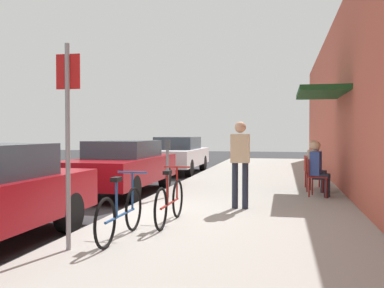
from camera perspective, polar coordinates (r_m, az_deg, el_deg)
The scene contains 15 objects.
ground_plane at distance 8.06m, azimuth -10.60°, elevation -9.99°, with size 60.00×60.00×0.00m, color #2D2D30.
sidewalk_slab at distance 9.45m, azimuth 7.11°, elevation -7.91°, with size 4.50×32.00×0.12m, color #9E9B93.
building_facade at distance 9.48m, azimuth 21.85°, elevation 6.71°, with size 1.40×32.00×4.96m.
parked_car_1 at distance 11.42m, azimuth -9.30°, elevation -2.91°, with size 1.80×4.40×1.40m.
parked_car_2 at distance 17.14m, azimuth -1.95°, elevation -1.39°, with size 1.80×4.40×1.44m.
parking_meter at distance 9.84m, azimuth -3.29°, elevation -2.68°, with size 0.12×0.10×1.32m.
street_sign at distance 5.60m, azimuth -16.22°, elevation 1.85°, with size 0.32×0.06×2.60m.
bicycle_0 at distance 6.10m, azimuth -9.48°, elevation -9.10°, with size 0.46×1.71×0.90m.
bicycle_1 at distance 7.03m, azimuth -2.96°, elevation -7.68°, with size 0.46×1.71×0.90m.
cafe_chair_0 at distance 10.39m, azimuth 16.16°, elevation -3.97°, with size 0.53×0.53×0.87m.
seated_patron_0 at distance 10.36m, azimuth 16.49°, elevation -2.92°, with size 0.49×0.44×1.29m.
cafe_chair_1 at distance 11.25m, azimuth 15.85°, elevation -3.56°, with size 0.54×0.54×0.87m.
seated_patron_1 at distance 11.22m, azimuth 16.15°, elevation -2.59°, with size 0.50×0.45×1.29m.
cafe_chair_2 at distance 11.88m, azimuth 15.64°, elevation -3.29°, with size 0.52×0.52×0.87m.
pedestrian_standing at distance 8.38m, azimuth 6.44°, elevation -1.80°, with size 0.36×0.22×1.70m.
Camera 1 is at (3.05, -7.29, 1.60)m, focal length 39.99 mm.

